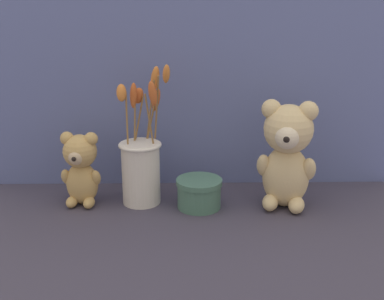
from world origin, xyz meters
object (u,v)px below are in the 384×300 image
Objects in this scene: flower_vase at (141,164)px; decorative_tin_tall at (199,193)px; teddy_bear_medium at (81,167)px; teddy_bear_large at (287,153)px.

flower_vase is 3.08× the size of decorative_tin_tall.
teddy_bear_medium is at bearing 175.10° from decorative_tin_tall.
teddy_bear_large reaches higher than decorative_tin_tall.
teddy_bear_large reaches higher than teddy_bear_medium.
flower_vase is (-0.35, 0.03, -0.04)m from teddy_bear_large.
teddy_bear_large is at bearing -5.19° from flower_vase.
decorative_tin_tall is at bearing -13.71° from flower_vase.
teddy_bear_medium is 0.54× the size of flower_vase.
teddy_bear_medium is at bearing -176.18° from flower_vase.
flower_vase is at bearing 3.82° from teddy_bear_medium.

